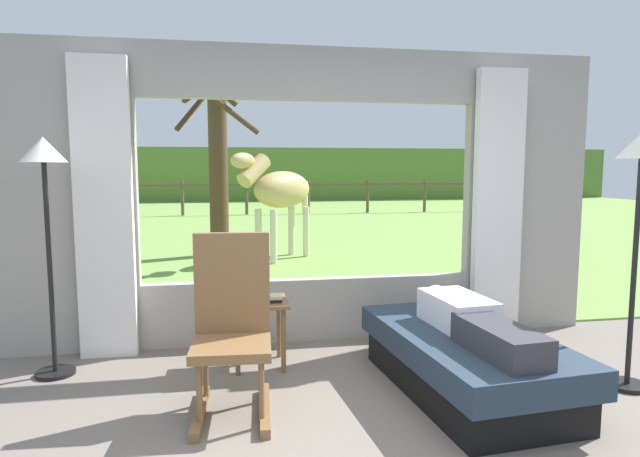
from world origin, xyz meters
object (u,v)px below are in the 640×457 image
(recliner_sofa, at_px, (465,361))
(rocking_chair, at_px, (232,325))
(pasture_tree, at_px, (217,157))
(potted_plant, at_px, (248,276))
(side_table, at_px, (259,312))
(book_stack, at_px, (271,298))
(floor_lamp_right, at_px, (640,183))
(reclining_person, at_px, (470,320))
(horse, at_px, (279,191))
(floor_lamp_left, at_px, (45,184))

(recliner_sofa, distance_m, rocking_chair, 1.60)
(pasture_tree, bearing_deg, potted_plant, -87.24)
(side_table, bearing_deg, recliner_sofa, -28.86)
(book_stack, bearing_deg, rocking_chair, -114.57)
(potted_plant, height_order, book_stack, potted_plant)
(book_stack, bearing_deg, recliner_sofa, -28.71)
(potted_plant, xyz_separation_m, floor_lamp_right, (2.59, -0.93, 0.73))
(reclining_person, distance_m, horse, 5.60)
(horse, distance_m, pasture_tree, 1.32)
(floor_lamp_left, bearing_deg, reclining_person, -17.03)
(recliner_sofa, height_order, horse, horse)
(side_table, xyz_separation_m, floor_lamp_right, (2.51, -0.87, 1.00))
(recliner_sofa, relative_size, book_stack, 10.12)
(side_table, bearing_deg, pasture_tree, 93.57)
(rocking_chair, distance_m, horse, 5.55)
(recliner_sofa, bearing_deg, rocking_chair, 174.24)
(horse, bearing_deg, pasture_tree, 11.41)
(recliner_sofa, relative_size, pasture_tree, 0.50)
(pasture_tree, bearing_deg, floor_lamp_right, -65.61)
(reclining_person, distance_m, floor_lamp_left, 3.12)
(floor_lamp_right, xyz_separation_m, horse, (-1.86, 5.60, -0.28))
(side_table, xyz_separation_m, floor_lamp_left, (-1.51, 0.08, 0.99))
(reclining_person, bearing_deg, pasture_tree, 100.32)
(recliner_sofa, bearing_deg, side_table, 146.21)
(reclining_person, xyz_separation_m, potted_plant, (-1.43, 0.86, 0.18))
(rocking_chair, bearing_deg, pasture_tree, 95.10)
(floor_lamp_right, bearing_deg, horse, 108.37)
(recliner_sofa, xyz_separation_m, side_table, (-1.35, 0.75, 0.21))
(horse, xyz_separation_m, pasture_tree, (-0.99, 0.69, 0.54))
(floor_lamp_right, bearing_deg, recliner_sofa, 173.74)
(horse, relative_size, pasture_tree, 0.49)
(floor_lamp_right, bearing_deg, side_table, 160.82)
(rocking_chair, relative_size, book_stack, 6.40)
(rocking_chair, bearing_deg, side_table, 77.43)
(rocking_chair, relative_size, pasture_tree, 0.32)
(rocking_chair, bearing_deg, book_stack, 69.38)
(side_table, distance_m, book_stack, 0.16)
(recliner_sofa, xyz_separation_m, potted_plant, (-1.43, 0.81, 0.48))
(floor_lamp_left, bearing_deg, book_stack, -4.82)
(side_table, height_order, book_stack, book_stack)
(book_stack, distance_m, floor_lamp_left, 1.82)
(floor_lamp_left, distance_m, pasture_tree, 5.46)
(recliner_sofa, distance_m, reclining_person, 0.31)
(side_table, distance_m, floor_lamp_right, 2.84)
(reclining_person, relative_size, floor_lamp_right, 0.81)
(potted_plant, distance_m, pasture_tree, 5.45)
(reclining_person, relative_size, potted_plant, 4.49)
(floor_lamp_left, bearing_deg, side_table, -3.04)
(side_table, relative_size, horse, 0.30)
(floor_lamp_right, bearing_deg, potted_plant, 160.18)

